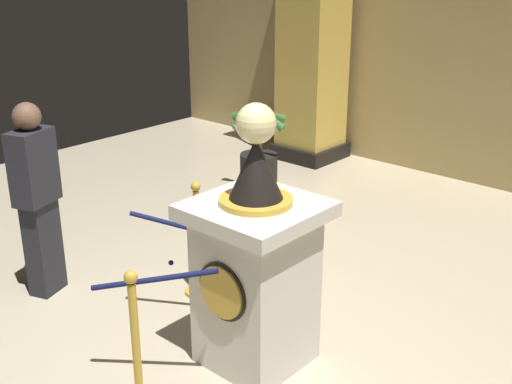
# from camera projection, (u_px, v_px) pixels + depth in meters

# --- Properties ---
(ground_plane) EXTENTS (11.22, 11.22, 0.00)m
(ground_plane) POSITION_uv_depth(u_px,v_px,m) (250.00, 372.00, 4.42)
(ground_plane) COLOR beige
(pedestal_clock) EXTENTS (0.80, 0.80, 1.85)m
(pedestal_clock) POSITION_uv_depth(u_px,v_px,m) (256.00, 267.00, 4.31)
(pedestal_clock) COLOR silver
(pedestal_clock) RESTS_ON ground_plane
(stanchion_near) EXTENTS (0.24, 0.24, 1.00)m
(stanchion_near) POSITION_uv_depth(u_px,v_px,m) (198.00, 256.00, 5.32)
(stanchion_near) COLOR gold
(stanchion_near) RESTS_ON ground_plane
(stanchion_far) EXTENTS (0.24, 0.24, 1.07)m
(stanchion_far) POSITION_uv_depth(u_px,v_px,m) (138.00, 375.00, 3.78)
(stanchion_far) COLOR gold
(stanchion_far) RESTS_ON ground_plane
(velvet_rope) EXTENTS (1.17, 1.18, 0.22)m
(velvet_rope) POSITION_uv_depth(u_px,v_px,m) (170.00, 251.00, 4.40)
(velvet_rope) COLOR #141947
(column_left) EXTENTS (0.86, 0.86, 4.03)m
(column_left) POSITION_uv_depth(u_px,v_px,m) (314.00, 10.00, 8.31)
(column_left) COLOR black
(column_left) RESTS_ON ground_plane
(potted_palm_left) EXTENTS (0.71, 0.67, 1.10)m
(potted_palm_left) POSITION_uv_depth(u_px,v_px,m) (259.00, 163.00, 7.58)
(potted_palm_left) COLOR black
(potted_palm_left) RESTS_ON ground_plane
(bystander_guest) EXTENTS (0.33, 0.41, 1.63)m
(bystander_guest) POSITION_uv_depth(u_px,v_px,m) (37.00, 196.00, 5.18)
(bystander_guest) COLOR #26262D
(bystander_guest) RESTS_ON ground_plane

